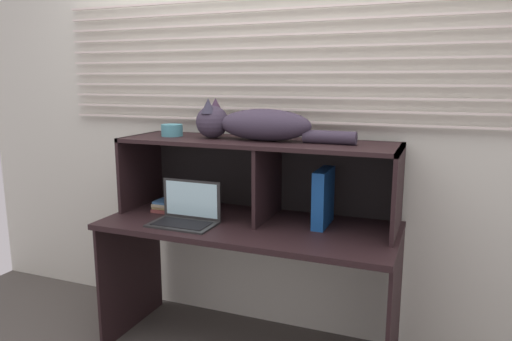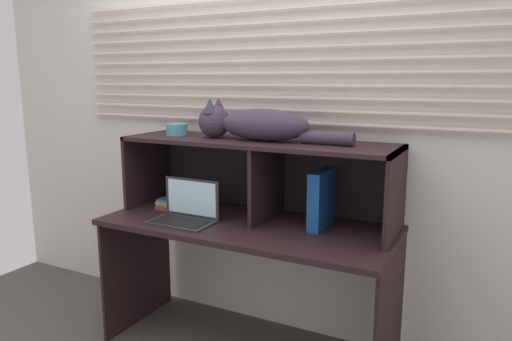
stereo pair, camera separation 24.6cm
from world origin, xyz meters
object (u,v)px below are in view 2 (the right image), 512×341
object	(u,v)px
laptop	(185,212)
small_basket	(177,129)
book_stack	(182,201)
binder_upright	(321,199)
cat	(253,124)

from	to	relation	value
laptop	small_basket	size ratio (longest dim) A/B	2.80
small_basket	book_stack	bearing A→B (deg)	0.96
binder_upright	book_stack	world-z (taller)	binder_upright
laptop	binder_upright	world-z (taller)	binder_upright
cat	small_basket	size ratio (longest dim) A/B	7.22
book_stack	small_basket	size ratio (longest dim) A/B	2.21
laptop	binder_upright	distance (m)	0.73
laptop	small_basket	bearing A→B (deg)	132.28
binder_upright	small_basket	distance (m)	0.95
cat	binder_upright	distance (m)	0.54
binder_upright	small_basket	size ratio (longest dim) A/B	2.43
book_stack	small_basket	xyz separation A→B (m)	(-0.02, -0.00, 0.43)
binder_upright	small_basket	xyz separation A→B (m)	(-0.90, 0.00, 0.32)
cat	small_basket	xyz separation A→B (m)	(-0.50, 0.00, -0.05)
cat	binder_upright	xyz separation A→B (m)	(0.40, 0.00, -0.37)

